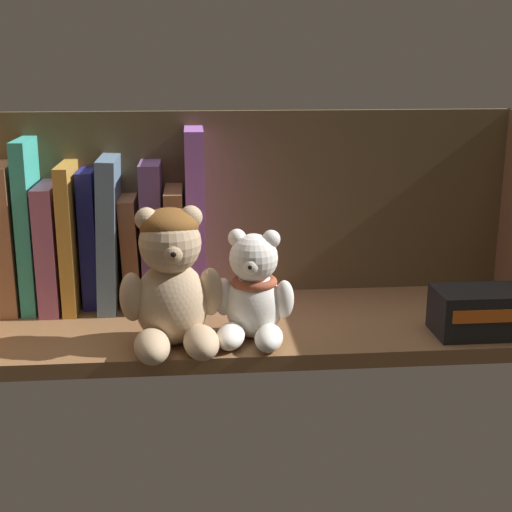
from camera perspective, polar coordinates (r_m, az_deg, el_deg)
shelf_board at (r=97.78cm, az=0.38°, el=-5.60°), size 75.02×24.71×2.00cm
shelf_back_panel at (r=106.37cm, az=-0.27°, el=3.68°), size 77.42×1.20×28.79cm
book_0 at (r=106.54cm, az=-18.85°, el=1.63°), size 3.39×13.66×20.37cm
book_1 at (r=105.48cm, az=-17.26°, el=2.53°), size 2.13×13.14×23.60cm
book_2 at (r=105.61cm, az=-15.67°, el=0.99°), size 2.63×14.91×17.56cm
book_3 at (r=104.82cm, az=-14.26°, el=1.74°), size 1.86×14.81×20.27cm
book_4 at (r=104.56cm, az=-12.89°, el=1.50°), size 2.20×9.02×19.20cm
book_5 at (r=104.00cm, az=-11.39°, el=2.04°), size 3.30×14.64×21.15cm
book_6 at (r=104.41cm, az=-9.77°, el=0.55°), size 2.71×10.03×15.40cm
book_7 at (r=103.61cm, az=-8.16°, el=1.88°), size 2.88×10.16×20.17cm
book_8 at (r=103.90cm, az=-6.39°, el=0.99°), size 2.46×14.76×16.67cm
book_9 at (r=102.92cm, az=-4.80°, el=3.22°), size 2.55×13.49×24.81cm
teddy_bear_larger at (r=86.85cm, az=-6.69°, el=-2.06°), size 12.72×13.09×17.23cm
teddy_bear_smaller at (r=89.14cm, az=-0.21°, el=-2.99°), size 10.49×10.85×13.92cm
small_product_box at (r=96.11cm, az=17.33°, el=-4.24°), size 11.77×7.21×5.83cm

